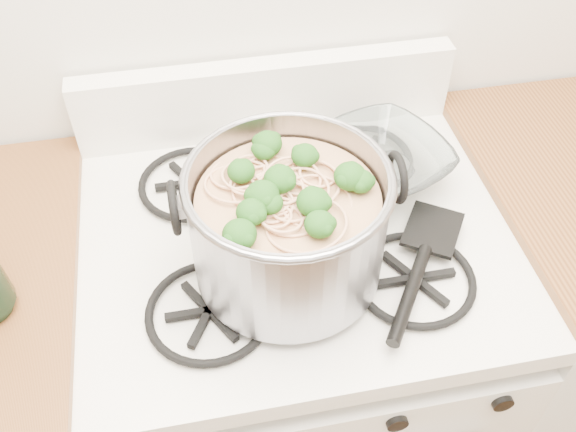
{
  "coord_description": "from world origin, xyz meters",
  "views": [
    {
      "loc": [
        -0.16,
        0.51,
        1.75
      ],
      "look_at": [
        -0.03,
        1.17,
        1.04
      ],
      "focal_mm": 40.0,
      "sensor_mm": 36.0,
      "label": 1
    }
  ],
  "objects": [
    {
      "name": "spatula",
      "position": [
        0.23,
        1.2,
        0.94
      ],
      "size": [
        0.41,
        0.42,
        0.02
      ],
      "primitive_type": null,
      "rotation": [
        0.0,
        0.0,
        -0.58
      ],
      "color": "black",
      "rests_on": "gas_range"
    },
    {
      "name": "counter_left",
      "position": [
        -0.51,
        1.26,
        0.46
      ],
      "size": [
        0.25,
        0.65,
        0.92
      ],
      "color": "silver",
      "rests_on": "ground"
    },
    {
      "name": "stock_pot",
      "position": [
        -0.03,
        1.17,
        1.02
      ],
      "size": [
        0.34,
        0.31,
        0.21
      ],
      "color": "gray",
      "rests_on": "gas_range"
    },
    {
      "name": "gas_range",
      "position": [
        0.0,
        1.26,
        0.44
      ],
      "size": [
        0.76,
        0.66,
        0.92
      ],
      "color": "white",
      "rests_on": "ground"
    },
    {
      "name": "glass_bowl",
      "position": [
        0.18,
        1.36,
        0.94
      ],
      "size": [
        0.13,
        0.13,
        0.02
      ],
      "primitive_type": "imported",
      "rotation": [
        0.0,
        0.0,
        0.37
      ],
      "color": "white",
      "rests_on": "gas_range"
    }
  ]
}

